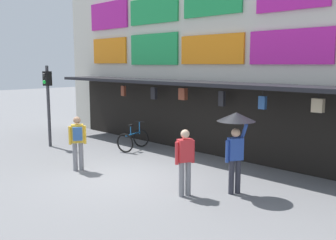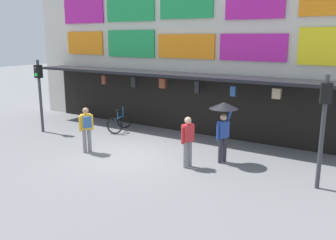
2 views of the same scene
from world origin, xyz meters
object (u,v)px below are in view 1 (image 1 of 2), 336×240
(pedestrian_in_purple, at_px, (185,159))
(pedestrian_in_black, at_px, (78,139))
(traffic_light_near, at_px, (48,93))
(bicycle_parked, at_px, (133,140))
(pedestrian_with_umbrella, at_px, (236,130))

(pedestrian_in_purple, bearing_deg, pedestrian_in_black, -170.71)
(traffic_light_near, bearing_deg, bicycle_parked, 35.03)
(traffic_light_near, xyz_separation_m, pedestrian_with_umbrella, (8.49, 0.55, -0.50))
(bicycle_parked, bearing_deg, pedestrian_with_umbrella, -14.07)
(pedestrian_with_umbrella, height_order, pedestrian_in_purple, pedestrian_with_umbrella)
(bicycle_parked, relative_size, pedestrian_with_umbrella, 0.64)
(pedestrian_with_umbrella, relative_size, pedestrian_in_black, 1.24)
(bicycle_parked, height_order, pedestrian_in_black, pedestrian_in_black)
(traffic_light_near, bearing_deg, pedestrian_in_purple, -3.49)
(pedestrian_with_umbrella, height_order, pedestrian_in_black, pedestrian_with_umbrella)
(pedestrian_in_black, height_order, pedestrian_in_purple, same)
(bicycle_parked, height_order, pedestrian_in_purple, pedestrian_in_purple)
(traffic_light_near, xyz_separation_m, pedestrian_in_black, (3.85, -1.10, -1.16))
(traffic_light_near, bearing_deg, pedestrian_with_umbrella, 3.68)
(traffic_light_near, height_order, pedestrian_in_purple, traffic_light_near)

